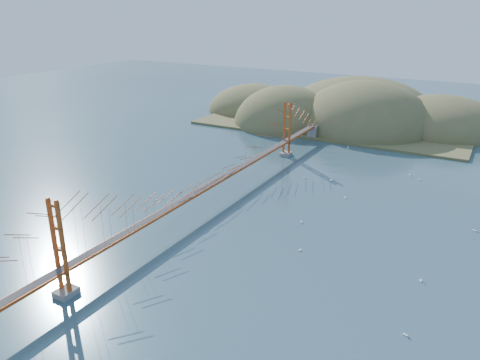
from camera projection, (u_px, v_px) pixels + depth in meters
The scene contains 14 objects.
ground at pixel (211, 203), 77.00m from camera, with size 320.00×320.00×0.00m, color #2D4B5B.
bridge at pixel (211, 162), 74.70m from camera, with size 2.20×94.40×12.00m.
far_headlands at pixel (349, 121), 131.85m from camera, with size 84.00×58.00×25.00m.
sailboat_3 at pixel (304, 178), 87.87m from camera, with size 0.54×0.53×0.61m.
sailboat_15 at pixel (410, 175), 89.50m from camera, with size 0.53×0.54×0.61m.
sailboat_17 at pixel (475, 230), 67.37m from camera, with size 0.65×0.61×0.73m.
sailboat_12 at pixel (348, 147), 106.58m from camera, with size 0.58×0.58×0.65m.
sailboat_2 at pixel (406, 334), 46.00m from camera, with size 0.56×0.53×0.63m.
sailboat_1 at pixel (345, 197), 79.01m from camera, with size 0.56×0.56×0.58m.
sailboat_16 at pixel (331, 180), 86.79m from camera, with size 0.69×0.69×0.74m.
sailboat_7 at pixel (419, 179), 87.13m from camera, with size 0.60×0.58×0.68m.
sailboat_14 at pixel (300, 250), 61.96m from camera, with size 0.54×0.60×0.68m.
sailboat_5 at pixel (421, 280), 55.11m from camera, with size 0.53×0.56×0.63m.
sailboat_0 at pixel (301, 221), 70.04m from camera, with size 0.52×0.54×0.60m.
Camera 1 is at (39.01, -59.29, 30.49)m, focal length 35.00 mm.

